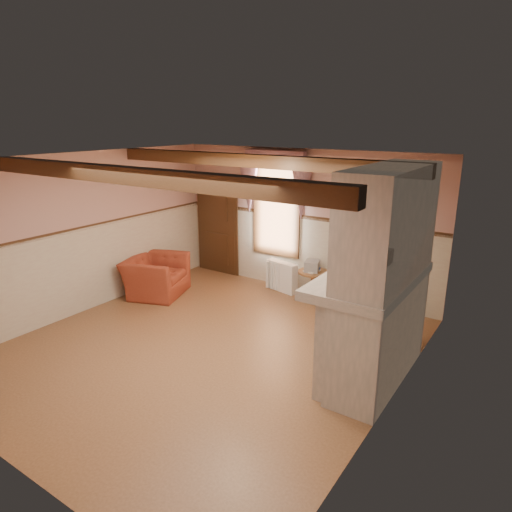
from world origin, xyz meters
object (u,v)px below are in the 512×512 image
Objects in this scene: armchair at (156,276)px; oil_lamp at (382,257)px; mantel_clock at (386,257)px; bowl at (372,271)px; side_table at (313,285)px; radiator at (282,276)px.

oil_lamp is at bearing -111.94° from armchair.
mantel_clock is 0.18m from oil_lamp.
bowl reaches higher than armchair.
armchair is 3.50× the size of bowl.
mantel_clock is at bearing -39.39° from side_table.
side_table is 2.41× the size of mantel_clock.
armchair is 2.49m from radiator.
side_table is at bearing 137.44° from oil_lamp.
armchair reaches higher than radiator.
radiator reaches higher than side_table.
mantel_clock reaches higher than armchair.
radiator is at bearing 141.04° from bowl.
bowl is 1.18× the size of oil_lamp.
side_table is 2.67m from mantel_clock.
armchair reaches higher than side_table.
mantel_clock reaches higher than bowl.
radiator is 3.46m from bowl.
oil_lamp is at bearing -90.00° from mantel_clock.
bowl reaches higher than side_table.
side_table is at bearing 132.12° from bowl.
armchair is at bearing 173.53° from bowl.
oil_lamp reaches higher than bowl.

